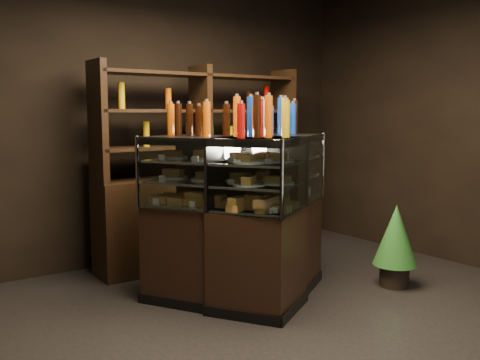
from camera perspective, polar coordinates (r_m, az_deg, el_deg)
name	(u,v)px	position (r m, az deg, el deg)	size (l,w,h in m)	color
ground	(310,337)	(3.86, 7.50, -16.28)	(5.00, 5.00, 0.00)	black
room_shell	(315,48)	(3.56, 8.02, 13.72)	(5.02, 5.02, 3.01)	black
display_case	(247,245)	(4.41, 0.71, -6.94)	(1.66, 1.39, 1.36)	black
food_display	(247,177)	(4.30, 0.74, 0.28)	(1.30, 1.08, 0.42)	#D48E4C
bottles_top	(247,118)	(4.27, 0.72, 6.59)	(1.13, 0.94, 0.30)	#B20C0A
potted_conifer	(396,234)	(4.92, 16.29, -5.53)	(0.39, 0.39, 0.83)	black
back_shelving	(201,203)	(5.49, -4.15, -2.47)	(2.20, 0.46, 2.00)	black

